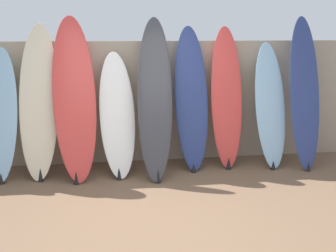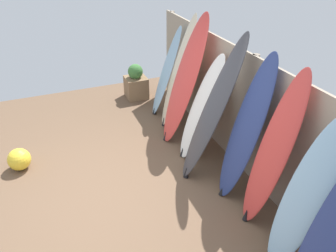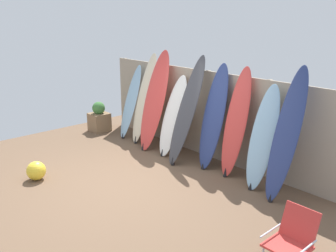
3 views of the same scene
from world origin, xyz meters
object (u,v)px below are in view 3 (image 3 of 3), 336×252
at_px(surfboard_cream_1, 144,99).
at_px(surfboard_red_2, 155,101).
at_px(surfboard_skyblue_7, 263,138).
at_px(surfboard_skyblue_0, 131,102).
at_px(beach_ball, 36,171).
at_px(surfboard_navy_5, 213,117).
at_px(surfboard_navy_8, 286,135).
at_px(beach_chair, 293,236).
at_px(planter_box, 99,118).
at_px(surfboard_white_3, 173,116).
at_px(surfboard_red_6, 236,123).
at_px(surfboard_charcoal_4, 187,111).

relative_size(surfboard_cream_1, surfboard_red_2, 0.95).
xyz_separation_m(surfboard_cream_1, surfboard_skyblue_7, (3.23, -0.00, -0.13)).
xyz_separation_m(surfboard_skyblue_0, beach_ball, (0.87, -2.79, -0.68)).
distance_m(surfboard_skyblue_0, surfboard_navy_5, 2.58).
xyz_separation_m(surfboard_cream_1, surfboard_navy_5, (2.08, 0.04, -0.01)).
height_order(surfboard_navy_8, beach_chair, surfboard_navy_8).
bearing_deg(surfboard_skyblue_0, surfboard_skyblue_7, 0.34).
height_order(surfboard_cream_1, surfboard_red_2, surfboard_red_2).
relative_size(surfboard_navy_8, planter_box, 2.83).
bearing_deg(surfboard_red_2, surfboard_skyblue_0, 176.47).
bearing_deg(surfboard_white_3, beach_ball, -103.35).
height_order(surfboard_red_2, surfboard_red_6, surfboard_red_2).
distance_m(surfboard_red_2, surfboard_navy_8, 3.23).
xyz_separation_m(surfboard_skyblue_0, surfboard_skyblue_7, (3.73, 0.02, 0.03)).
height_order(surfboard_cream_1, beach_ball, surfboard_cream_1).
relative_size(surfboard_cream_1, planter_box, 2.69).
height_order(surfboard_white_3, surfboard_red_6, surfboard_red_6).
bearing_deg(beach_ball, surfboard_charcoal_4, 66.38).
bearing_deg(surfboard_skyblue_7, surfboard_white_3, -178.77).
relative_size(surfboard_white_3, beach_ball, 4.83).
height_order(surfboard_skyblue_7, surfboard_navy_8, surfboard_navy_8).
xyz_separation_m(surfboard_white_3, beach_chair, (3.67, -1.40, -0.49)).
bearing_deg(surfboard_charcoal_4, planter_box, -175.54).
xyz_separation_m(surfboard_skyblue_0, surfboard_cream_1, (0.50, 0.03, 0.16)).
distance_m(surfboard_skyblue_0, surfboard_cream_1, 0.52).
bearing_deg(surfboard_red_2, surfboard_navy_8, 0.21).
bearing_deg(beach_chair, surfboard_skyblue_7, 115.56).
bearing_deg(planter_box, beach_ball, -54.03).
height_order(surfboard_navy_5, beach_chair, surfboard_navy_5).
height_order(surfboard_skyblue_0, surfboard_red_2, surfboard_red_2).
bearing_deg(surfboard_navy_5, surfboard_skyblue_7, -2.34).
relative_size(surfboard_skyblue_0, beach_ball, 5.02).
distance_m(surfboard_skyblue_7, beach_chair, 2.14).
bearing_deg(planter_box, surfboard_navy_8, 3.41).
bearing_deg(surfboard_navy_5, surfboard_cream_1, -178.81).
bearing_deg(beach_ball, beach_chair, 17.48).
xyz_separation_m(surfboard_cream_1, surfboard_red_2, (0.48, -0.09, 0.06)).
distance_m(surfboard_red_2, surfboard_navy_5, 1.61).
distance_m(surfboard_red_2, surfboard_white_3, 0.61).
relative_size(surfboard_navy_5, surfboard_red_6, 1.00).
bearing_deg(surfboard_skyblue_7, surfboard_navy_8, -8.47).
distance_m(surfboard_cream_1, planter_box, 1.60).
distance_m(surfboard_charcoal_4, surfboard_navy_5, 0.57).
relative_size(surfboard_navy_5, beach_ball, 5.85).
relative_size(surfboard_skyblue_7, planter_box, 2.35).
relative_size(surfboard_navy_5, surfboard_skyblue_7, 1.13).
height_order(surfboard_cream_1, surfboard_charcoal_4, surfboard_charcoal_4).
height_order(surfboard_charcoal_4, surfboard_navy_8, surfboard_navy_8).
height_order(surfboard_red_2, surfboard_charcoal_4, surfboard_red_2).
xyz_separation_m(surfboard_red_6, beach_ball, (-2.22, -2.89, -0.82)).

